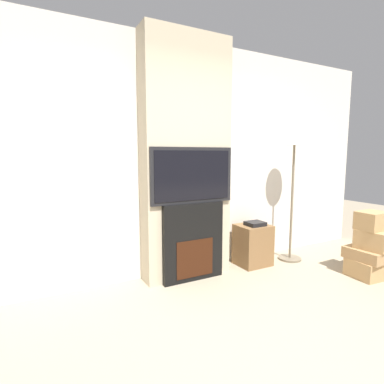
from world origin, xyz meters
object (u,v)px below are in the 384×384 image
object	(u,v)px
television	(192,175)
media_stand	(253,244)
box_stack	(372,249)
floor_lamp	(293,168)
fireplace	(192,242)

from	to	relation	value
television	media_stand	bearing A→B (deg)	2.49
box_stack	media_stand	size ratio (longest dim) A/B	1.34
floor_lamp	box_stack	xyz separation A→B (m)	(0.41, -0.84, -0.90)
floor_lamp	box_stack	distance (m)	1.30
fireplace	media_stand	distance (m)	0.91
fireplace	box_stack	xyz separation A→B (m)	(1.88, -0.89, -0.11)
fireplace	floor_lamp	xyz separation A→B (m)	(1.46, -0.05, 0.79)
box_stack	media_stand	bearing A→B (deg)	136.52
television	floor_lamp	distance (m)	1.47
floor_lamp	media_stand	bearing A→B (deg)	171.52
box_stack	fireplace	bearing A→B (deg)	154.57
fireplace	box_stack	size ratio (longest dim) A/B	1.15
fireplace	television	world-z (taller)	television
fireplace	media_stand	size ratio (longest dim) A/B	1.54
media_stand	fireplace	bearing A→B (deg)	-177.64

